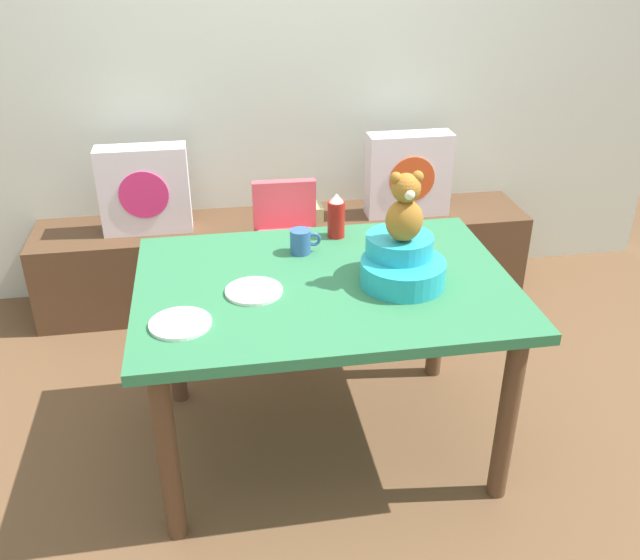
% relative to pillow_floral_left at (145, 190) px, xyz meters
% --- Properties ---
extents(ground_plane, '(8.00, 8.00, 0.00)m').
position_rel_pillow_floral_left_xyz_m(ground_plane, '(0.70, -1.20, -0.68)').
color(ground_plane, brown).
extents(back_wall, '(4.40, 0.10, 2.60)m').
position_rel_pillow_floral_left_xyz_m(back_wall, '(0.70, 0.29, 0.62)').
color(back_wall, silver).
rests_on(back_wall, ground_plane).
extents(window_bench, '(2.60, 0.44, 0.46)m').
position_rel_pillow_floral_left_xyz_m(window_bench, '(0.70, 0.02, -0.45)').
color(window_bench, brown).
rests_on(window_bench, ground_plane).
extents(pillow_floral_left, '(0.44, 0.15, 0.44)m').
position_rel_pillow_floral_left_xyz_m(pillow_floral_left, '(0.00, 0.00, 0.00)').
color(pillow_floral_left, silver).
rests_on(pillow_floral_left, window_bench).
extents(pillow_floral_right, '(0.44, 0.15, 0.44)m').
position_rel_pillow_floral_left_xyz_m(pillow_floral_right, '(1.36, 0.00, 0.00)').
color(pillow_floral_right, silver).
rests_on(pillow_floral_right, window_bench).
extents(book_stack, '(0.20, 0.14, 0.08)m').
position_rel_pillow_floral_left_xyz_m(book_stack, '(0.80, 0.02, -0.18)').
color(book_stack, tan).
rests_on(book_stack, window_bench).
extents(dining_table, '(1.34, 0.95, 0.74)m').
position_rel_pillow_floral_left_xyz_m(dining_table, '(0.70, -1.20, -0.04)').
color(dining_table, '#2D7247').
rests_on(dining_table, ground_plane).
extents(highchair, '(0.34, 0.45, 0.79)m').
position_rel_pillow_floral_left_xyz_m(highchair, '(0.66, -0.42, -0.16)').
color(highchair, '#D84C59').
rests_on(highchair, ground_plane).
extents(infant_seat_teal, '(0.30, 0.33, 0.16)m').
position_rel_pillow_floral_left_xyz_m(infant_seat_teal, '(0.97, -1.25, 0.13)').
color(infant_seat_teal, '#25A4B8').
rests_on(infant_seat_teal, dining_table).
extents(teddy_bear, '(0.13, 0.12, 0.25)m').
position_rel_pillow_floral_left_xyz_m(teddy_bear, '(0.97, -1.25, 0.34)').
color(teddy_bear, '#A06824').
rests_on(teddy_bear, infant_seat_teal).
extents(ketchup_bottle, '(0.07, 0.07, 0.18)m').
position_rel_pillow_floral_left_xyz_m(ketchup_bottle, '(0.81, -0.83, 0.15)').
color(ketchup_bottle, red).
rests_on(ketchup_bottle, dining_table).
extents(coffee_mug, '(0.12, 0.08, 0.09)m').
position_rel_pillow_floral_left_xyz_m(coffee_mug, '(0.65, -0.96, 0.11)').
color(coffee_mug, '#335999').
rests_on(coffee_mug, dining_table).
extents(dinner_plate_near, '(0.20, 0.20, 0.01)m').
position_rel_pillow_floral_left_xyz_m(dinner_plate_near, '(0.45, -1.25, 0.07)').
color(dinner_plate_near, white).
rests_on(dinner_plate_near, dining_table).
extents(dinner_plate_far, '(0.20, 0.20, 0.01)m').
position_rel_pillow_floral_left_xyz_m(dinner_plate_far, '(0.20, -1.42, 0.07)').
color(dinner_plate_far, white).
rests_on(dinner_plate_far, dining_table).
extents(table_fork, '(0.10, 0.16, 0.01)m').
position_rel_pillow_floral_left_xyz_m(table_fork, '(1.00, -0.92, 0.06)').
color(table_fork, silver).
rests_on(table_fork, dining_table).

